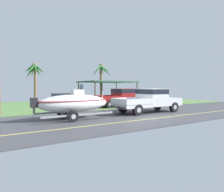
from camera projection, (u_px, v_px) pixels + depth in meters
The scene contains 8 objects.
ground at pixel (88, 106), 21.61m from camera, with size 36.00×22.00×0.11m.
pickup_truck_towing at pixel (151, 99), 16.18m from camera, with size 5.97×2.14×1.90m.
boat_on_trailer at pixel (74, 103), 12.69m from camera, with size 5.78×2.21×2.21m.
parked_pickup_background at pixel (123, 97), 20.61m from camera, with size 5.83×2.08×1.86m.
parked_sedan_near at pixel (67, 100), 20.90m from camera, with size 4.47×1.89×1.38m.
carport_awning at pixel (107, 82), 26.09m from camera, with size 6.54×5.35×2.76m.
palm_tree_near_left at pixel (101, 73), 28.14m from camera, with size 3.14×2.57×5.34m.
palm_tree_near_right at pixel (34, 72), 23.93m from camera, with size 2.52×2.69×4.91m.
Camera 1 is at (-9.15, -11.29, 2.06)m, focal length 32.06 mm.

